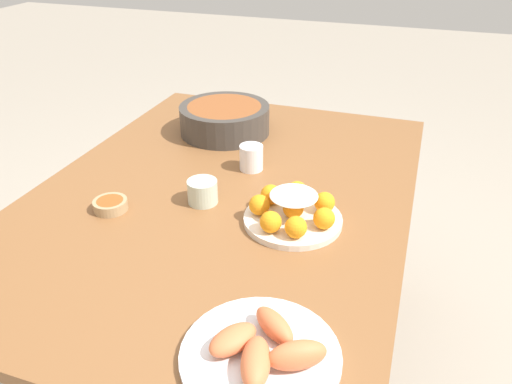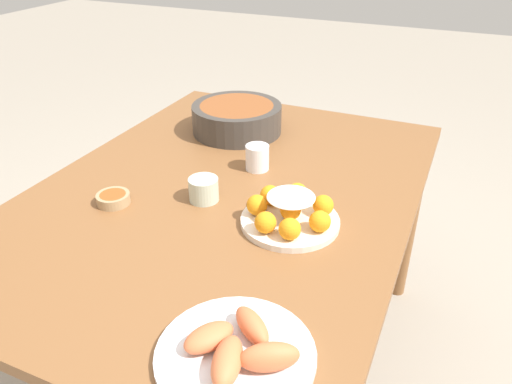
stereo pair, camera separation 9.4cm
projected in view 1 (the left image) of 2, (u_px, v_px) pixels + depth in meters
name	position (u px, v px, depth m)	size (l,w,h in m)	color
ground_plane	(230.00, 371.00, 1.74)	(12.00, 12.00, 0.00)	#9E9384
dining_table	(224.00, 216.00, 1.42)	(1.39, 1.00, 0.73)	brown
cake_plate	(292.00, 212.00, 1.22)	(0.24, 0.24, 0.09)	silver
serving_bowl	(225.00, 118.00, 1.70)	(0.30, 0.30, 0.10)	#3D3833
sauce_bowl	(110.00, 205.00, 1.28)	(0.09, 0.09, 0.03)	tan
seafood_platter	(263.00, 352.00, 0.85)	(0.28, 0.28, 0.07)	silver
cup_near	(203.00, 192.00, 1.30)	(0.08, 0.08, 0.06)	beige
cup_far	(251.00, 158.00, 1.46)	(0.07, 0.07, 0.08)	white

